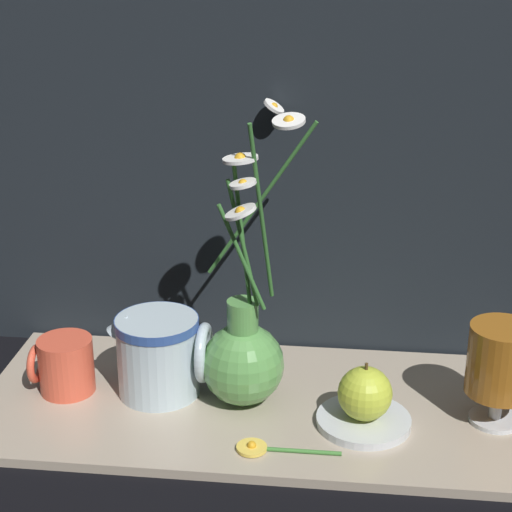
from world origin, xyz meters
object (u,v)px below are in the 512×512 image
Objects in this scene: vase_with_flowers at (244,353)px; orange_fruit at (365,393)px; yellow_mug at (65,364)px; tea_glass at (501,363)px; ceramic_pitcher at (160,352)px.

vase_with_flowers is 0.16m from orange_fruit.
orange_fruit is (0.39, -0.04, 0.01)m from yellow_mug.
tea_glass is at bearing 8.89° from orange_fruit.
vase_with_flowers reaches higher than orange_fruit.
yellow_mug is 0.62× the size of ceramic_pitcher.
yellow_mug is at bearing -179.48° from vase_with_flowers.
tea_glass reaches higher than ceramic_pitcher.
tea_glass reaches higher than yellow_mug.
ceramic_pitcher is 0.42m from tea_glass.
vase_with_flowers is at bearing -2.62° from ceramic_pitcher.
tea_glass is 0.17m from orange_fruit.
yellow_mug is 0.39m from orange_fruit.
vase_with_flowers is 0.31m from tea_glass.
orange_fruit is (-0.16, -0.02, -0.04)m from tea_glass.
ceramic_pitcher is (-0.11, 0.00, -0.01)m from vase_with_flowers.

